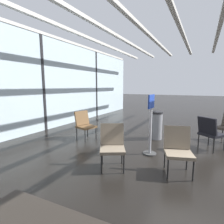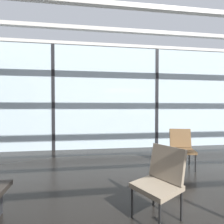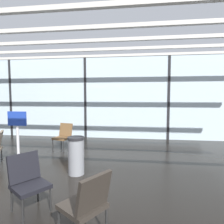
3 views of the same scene
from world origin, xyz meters
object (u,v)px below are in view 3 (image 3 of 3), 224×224
parked_airplane (114,90)px  lounge_chair_0 (28,179)px  lounge_chair_3 (64,135)px  trash_bin (76,155)px  lounge_chair_1 (87,201)px  info_sign (18,145)px

parked_airplane → lounge_chair_0: size_ratio=13.11×
lounge_chair_3 → trash_bin: lounge_chair_3 is taller
parked_airplane → lounge_chair_1: (1.08, -11.35, -1.79)m
lounge_chair_1 → info_sign: 2.74m
lounge_chair_0 → lounge_chair_1: same height
parked_airplane → lounge_chair_0: 10.99m
parked_airplane → lounge_chair_1: 11.54m
lounge_chair_0 → trash_bin: 1.47m
parked_airplane → info_sign: parked_airplane is taller
lounge_chair_1 → info_sign: size_ratio=0.60×
parked_airplane → lounge_chair_1: parked_airplane is taller
trash_bin → parked_airplane: bearing=91.8°
lounge_chair_0 → lounge_chair_3: bearing=48.2°
info_sign → lounge_chair_0: bearing=-51.8°
lounge_chair_3 → info_sign: (-0.23, -2.13, 0.18)m
parked_airplane → lounge_chair_1: bearing=-84.6°
parked_airplane → lounge_chair_3: parked_airplane is taller
lounge_chair_1 → lounge_chair_3: same height
lounge_chair_3 → trash_bin: size_ratio=1.01×
lounge_chair_1 → lounge_chair_3: bearing=-120.3°
lounge_chair_0 → info_sign: size_ratio=0.60×
lounge_chair_0 → info_sign: info_sign is taller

